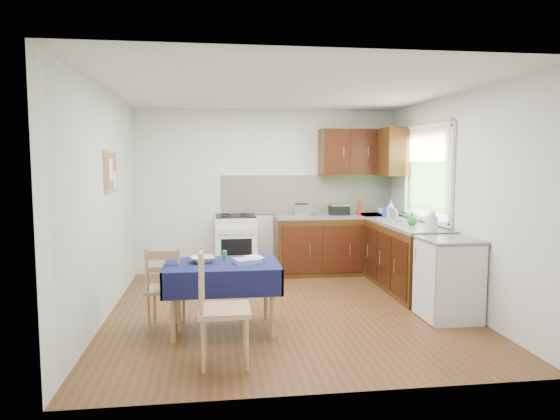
{
  "coord_description": "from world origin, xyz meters",
  "views": [
    {
      "loc": [
        -0.82,
        -5.56,
        1.72
      ],
      "look_at": [
        -0.04,
        0.23,
        1.14
      ],
      "focal_mm": 32.0,
      "sensor_mm": 36.0,
      "label": 1
    }
  ],
  "objects": [
    {
      "name": "yellow_packet",
      "position": [
        1.05,
        1.96,
        0.98
      ],
      "size": [
        0.13,
        0.09,
        0.15
      ],
      "primitive_type": "cube",
      "rotation": [
        0.0,
        0.0,
        -0.14
      ],
      "color": "yellow",
      "rests_on": "worktop_back"
    },
    {
      "name": "wall_right",
      "position": [
        2.0,
        0.0,
        1.25
      ],
      "size": [
        0.02,
        4.2,
        2.5
      ],
      "primitive_type": "cube",
      "color": "white",
      "rests_on": "ground"
    },
    {
      "name": "chair_near",
      "position": [
        -0.79,
        -1.44,
        0.52
      ],
      "size": [
        0.44,
        0.44,
        0.98
      ],
      "rotation": [
        0.0,
        0.0,
        1.56
      ],
      "color": "tan",
      "rests_on": "ground"
    },
    {
      "name": "base_cabinets",
      "position": [
        1.36,
        1.26,
        0.43
      ],
      "size": [
        1.9,
        2.3,
        0.86
      ],
      "color": "black",
      "rests_on": "ground"
    },
    {
      "name": "sauce_bottle",
      "position": [
        1.35,
        1.64,
        1.02
      ],
      "size": [
        0.05,
        0.05,
        0.23
      ],
      "primitive_type": "cylinder",
      "color": "red",
      "rests_on": "worktop_back"
    },
    {
      "name": "window",
      "position": [
        1.97,
        0.7,
        1.65
      ],
      "size": [
        0.04,
        1.48,
        1.26
      ],
      "color": "#335C26",
      "rests_on": "wall_right"
    },
    {
      "name": "book",
      "position": [
        -0.47,
        -0.4,
        0.7
      ],
      "size": [
        0.22,
        0.25,
        0.02
      ],
      "primitive_type": "imported",
      "rotation": [
        0.0,
        0.0,
        0.37
      ],
      "color": "white",
      "rests_on": "dining_table"
    },
    {
      "name": "worktop_corner",
      "position": [
        1.7,
        1.8,
        0.88
      ],
      "size": [
        0.6,
        0.6,
        0.04
      ],
      "primitive_type": "cube",
      "color": "slate",
      "rests_on": "base_cabinets"
    },
    {
      "name": "kettle",
      "position": [
        1.69,
        -0.1,
        1.01
      ],
      "size": [
        0.14,
        0.14,
        0.24
      ],
      "color": "silver",
      "rests_on": "worktop_right"
    },
    {
      "name": "dining_table",
      "position": [
        -0.74,
        -0.58,
        0.59
      ],
      "size": [
        1.15,
        0.78,
        0.69
      ],
      "rotation": [
        0.0,
        0.0,
        0.12
      ],
      "color": "#101941",
      "rests_on": "ground"
    },
    {
      "name": "worktop_right",
      "position": [
        1.7,
        0.65,
        0.88
      ],
      "size": [
        0.6,
        1.7,
        0.04
      ],
      "primitive_type": "cube",
      "color": "slate",
      "rests_on": "base_cabinets"
    },
    {
      "name": "soap_bottle_b",
      "position": [
        1.69,
        1.4,
        1.01
      ],
      "size": [
        0.14,
        0.14,
        0.21
      ],
      "primitive_type": "imported",
      "rotation": [
        0.0,
        0.0,
        2.33
      ],
      "color": "blue",
      "rests_on": "worktop_right"
    },
    {
      "name": "wall_left",
      "position": [
        -2.0,
        0.0,
        1.25
      ],
      "size": [
        0.02,
        4.2,
        2.5
      ],
      "primitive_type": "cube",
      "color": "silver",
      "rests_on": "ground"
    },
    {
      "name": "dish_rack",
      "position": [
        1.63,
        1.0,
        0.92
      ],
      "size": [
        0.39,
        0.29,
        0.18
      ],
      "rotation": [
        0.0,
        0.0,
        -0.12
      ],
      "color": "#939298",
      "rests_on": "worktop_right"
    },
    {
      "name": "chair_far",
      "position": [
        -1.32,
        -0.49,
        0.45
      ],
      "size": [
        0.41,
        0.41,
        0.85
      ],
      "rotation": [
        0.0,
        0.0,
        3.06
      ],
      "color": "tan",
      "rests_on": "ground"
    },
    {
      "name": "floor",
      "position": [
        0.0,
        0.0,
        0.0
      ],
      "size": [
        4.2,
        4.2,
        0.0
      ],
      "primitive_type": "plane",
      "color": "#4F3215",
      "rests_on": "ground"
    },
    {
      "name": "worktop_back",
      "position": [
        1.05,
        1.8,
        0.88
      ],
      "size": [
        1.9,
        0.6,
        0.04
      ],
      "primitive_type": "cube",
      "color": "slate",
      "rests_on": "base_cabinets"
    },
    {
      "name": "cup",
      "position": [
        1.74,
        1.76,
        0.95
      ],
      "size": [
        0.16,
        0.16,
        0.1
      ],
      "primitive_type": "imported",
      "rotation": [
        0.0,
        0.0,
        -0.37
      ],
      "color": "silver",
      "rests_on": "worktop_back"
    },
    {
      "name": "splashback",
      "position": [
        0.65,
        2.08,
        1.2
      ],
      "size": [
        2.7,
        0.02,
        0.6
      ],
      "primitive_type": "cube",
      "color": "white",
      "rests_on": "wall_back"
    },
    {
      "name": "ceiling",
      "position": [
        0.0,
        0.0,
        2.5
      ],
      "size": [
        4.0,
        4.2,
        0.02
      ],
      "primitive_type": "cube",
      "color": "silver",
      "rests_on": "wall_back"
    },
    {
      "name": "wall_back",
      "position": [
        0.0,
        2.1,
        1.25
      ],
      "size": [
        4.0,
        0.02,
        2.5
      ],
      "primitive_type": "cube",
      "color": "white",
      "rests_on": "ground"
    },
    {
      "name": "soap_bottle_a",
      "position": [
        1.66,
        1.15,
        1.03
      ],
      "size": [
        0.13,
        0.13,
        0.27
      ],
      "primitive_type": "imported",
      "rotation": [
        0.0,
        0.0,
        0.4
      ],
      "color": "silver",
      "rests_on": "worktop_right"
    },
    {
      "name": "soap_bottle_c",
      "position": [
        1.7,
        0.5,
        0.98
      ],
      "size": [
        0.18,
        0.18,
        0.16
      ],
      "primitive_type": "imported",
      "rotation": [
        0.0,
        0.0,
        3.7
      ],
      "color": "#238035",
      "rests_on": "worktop_right"
    },
    {
      "name": "spice_jar",
      "position": [
        -0.71,
        -0.43,
        0.74
      ],
      "size": [
        0.05,
        0.05,
        0.1
      ],
      "primitive_type": "cylinder",
      "color": "#248638",
      "rests_on": "dining_table"
    },
    {
      "name": "plate_bowl",
      "position": [
        -0.94,
        -0.53,
        0.72
      ],
      "size": [
        0.29,
        0.29,
        0.06
      ],
      "primitive_type": "imported",
      "rotation": [
        0.0,
        0.0,
        0.23
      ],
      "color": "beige",
      "rests_on": "dining_table"
    },
    {
      "name": "wall_front",
      "position": [
        0.0,
        -2.1,
        1.25
      ],
      "size": [
        4.0,
        0.02,
        2.5
      ],
      "primitive_type": "cube",
      "color": "white",
      "rests_on": "ground"
    },
    {
      "name": "sandwich_press",
      "position": [
        1.08,
        1.84,
        0.98
      ],
      "size": [
        0.28,
        0.24,
        0.16
      ],
      "rotation": [
        0.0,
        0.0,
        0.25
      ],
      "color": "black",
      "rests_on": "worktop_back"
    },
    {
      "name": "stove",
      "position": [
        -0.5,
        1.8,
        0.46
      ],
      "size": [
        0.6,
        0.61,
        0.92
      ],
      "color": "silver",
      "rests_on": "ground"
    },
    {
      "name": "upper_cabinets",
      "position": [
        1.52,
        1.8,
        1.85
      ],
      "size": [
        1.2,
        0.85,
        0.7
      ],
      "color": "black",
      "rests_on": "wall_back"
    },
    {
      "name": "corkboard",
      "position": [
        -1.97,
        0.3,
        1.6
      ],
      "size": [
        0.04,
        0.62,
        0.47
      ],
      "color": "tan",
      "rests_on": "wall_left"
    },
    {
      "name": "tea_towel",
      "position": [
        -0.49,
        -0.62,
        0.72
      ],
      "size": [
        0.31,
        0.27,
        0.05
      ],
      "primitive_type": "cube",
      "rotation": [
        0.0,
        0.0,
        0.34
      ],
      "color": "navy",
      "rests_on": "dining_table"
    },
    {
      "name": "fridge",
      "position": [
        1.7,
        -0.55,
        0.44
      ],
      "size": [
        0.58,
        0.6,
        0.89
      ],
      "color": "silver",
      "rests_on": "ground"
    },
    {
      "name": "toaster",
      "position": [
        0.49,
        1.78,
        0.98
      ],
      "size": [
        0.24,
        0.15,
        0.19
      ],
      "rotation": [
        0.0,
        0.0,
        0.1
      ],
      "color": "#BBBBC0",
      "rests_on": "worktop_back"
    }
  ]
}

